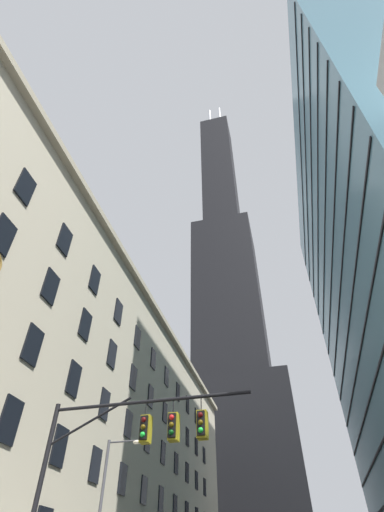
# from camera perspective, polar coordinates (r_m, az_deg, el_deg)

# --- Properties ---
(station_building) EXTENTS (12.83, 68.91, 27.46)m
(station_building) POSITION_cam_1_polar(r_m,az_deg,el_deg) (44.07, -14.65, -24.30)
(station_building) COLOR #B2A88E
(station_building) RESTS_ON ground
(dark_skyscraper) EXTENTS (29.94, 29.94, 199.58)m
(dark_skyscraper) POSITION_cam_1_polar(r_m,az_deg,el_deg) (120.01, 6.01, -11.92)
(dark_skyscraper) COLOR black
(dark_skyscraper) RESTS_ON ground
(traffic_signal_mast) EXTENTS (8.69, 0.63, 7.81)m
(traffic_signal_mast) POSITION_cam_1_polar(r_m,az_deg,el_deg) (16.69, -9.12, -26.89)
(traffic_signal_mast) COLOR black
(traffic_signal_mast) RESTS_ON sidewalk_left
(street_lamppost) EXTENTS (2.25, 0.32, 8.55)m
(street_lamppost) POSITION_cam_1_polar(r_m,az_deg,el_deg) (25.95, -13.01, -33.04)
(street_lamppost) COLOR #47474C
(street_lamppost) RESTS_ON sidewalk_left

